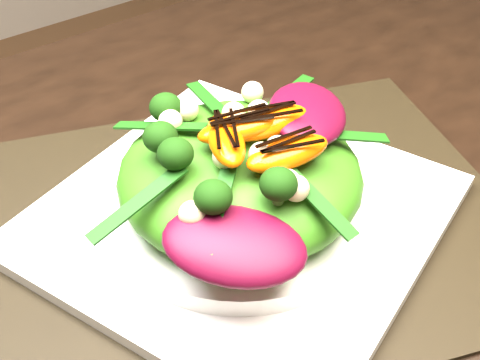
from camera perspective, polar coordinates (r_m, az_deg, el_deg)
dining_table at (r=0.51m, az=6.46°, el=-9.07°), size 1.60×0.90×0.75m
placemat at (r=0.52m, az=0.00°, el=-3.70°), size 0.53×0.47×0.00m
plate_base at (r=0.51m, az=0.00°, el=-3.11°), size 0.36×0.36×0.01m
salad_bowl at (r=0.50m, az=0.00°, el=-2.00°), size 0.25×0.25×0.02m
lettuce_mound at (r=0.49m, az=0.00°, el=0.43°), size 0.23×0.23×0.06m
radicchio_leaf at (r=0.50m, az=6.03°, el=5.98°), size 0.11×0.11×0.02m
orange_segment at (r=0.48m, az=-2.19°, el=5.81°), size 0.07×0.05×0.02m
broccoli_floret at (r=0.45m, az=-9.27°, el=2.08°), size 0.04×0.04×0.04m
macadamia_nut at (r=0.46m, az=5.39°, el=3.64°), size 0.02×0.02×0.02m
balsamic_drizzle at (r=0.48m, az=-2.22°, el=6.71°), size 0.04×0.02×0.00m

